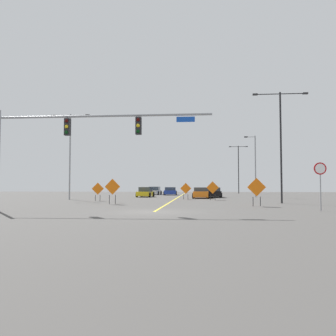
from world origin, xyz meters
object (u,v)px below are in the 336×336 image
(construction_sign_median_far, at_px, (98,190))
(construction_sign_right_shoulder, at_px, (257,188))
(car_black_near, at_px, (214,193))
(street_lamp_far_right, at_px, (281,137))
(car_orange_far, at_px, (201,193))
(car_silver_passing, at_px, (154,191))
(construction_sign_left_lane, at_px, (186,189))
(stop_sign, at_px, (320,177))
(car_yellow_mid, at_px, (145,192))
(construction_sign_right_lane, at_px, (213,188))
(street_lamp_near_right, at_px, (238,166))
(construction_sign_median_near, at_px, (112,188))
(traffic_signal_assembly, at_px, (71,134))
(street_lamp_far_left, at_px, (255,163))
(street_lamp_near_left, at_px, (70,149))
(car_blue_approaching, at_px, (170,191))

(construction_sign_median_far, relative_size, construction_sign_right_shoulder, 0.86)
(car_black_near, bearing_deg, street_lamp_far_right, -70.43)
(car_black_near, relative_size, car_orange_far, 1.16)
(street_lamp_far_right, height_order, construction_sign_right_shoulder, street_lamp_far_right)
(car_silver_passing, height_order, car_black_near, car_silver_passing)
(construction_sign_left_lane, relative_size, car_orange_far, 0.47)
(stop_sign, bearing_deg, car_silver_passing, 112.42)
(car_yellow_mid, bearing_deg, construction_sign_right_lane, -46.87)
(street_lamp_near_right, relative_size, car_black_near, 2.00)
(construction_sign_left_lane, bearing_deg, car_silver_passing, 107.35)
(construction_sign_right_lane, relative_size, construction_sign_median_near, 0.94)
(car_black_near, bearing_deg, construction_sign_right_lane, -93.29)
(stop_sign, bearing_deg, traffic_signal_assembly, -174.13)
(street_lamp_far_right, relative_size, construction_sign_right_lane, 4.92)
(street_lamp_far_left, relative_size, construction_sign_left_lane, 4.44)
(street_lamp_far_left, bearing_deg, car_silver_passing, 142.57)
(street_lamp_near_left, xyz_separation_m, street_lamp_far_left, (21.79, 9.29, -1.16))
(street_lamp_near_right, distance_m, car_orange_far, 26.51)
(stop_sign, distance_m, construction_sign_median_near, 16.08)
(street_lamp_far_right, xyz_separation_m, car_yellow_mid, (-14.43, 15.55, -5.18))
(stop_sign, bearing_deg, street_lamp_near_right, 89.64)
(construction_sign_right_shoulder, height_order, car_yellow_mid, construction_sign_right_shoulder)
(street_lamp_far_left, relative_size, car_blue_approaching, 1.96)
(street_lamp_far_right, bearing_deg, car_silver_passing, 118.48)
(street_lamp_near_left, bearing_deg, traffic_signal_assembly, -69.02)
(traffic_signal_assembly, relative_size, street_lamp_far_right, 1.36)
(street_lamp_far_right, bearing_deg, construction_sign_left_lane, 137.83)
(construction_sign_right_lane, distance_m, construction_sign_median_far, 12.08)
(street_lamp_near_right, xyz_separation_m, street_lamp_near_left, (-22.06, -30.10, 0.26))
(street_lamp_far_left, xyz_separation_m, car_yellow_mid, (-14.66, -0.08, -3.86))
(street_lamp_near_left, height_order, car_yellow_mid, street_lamp_near_left)
(stop_sign, distance_m, street_lamp_far_left, 24.78)
(construction_sign_right_lane, relative_size, construction_sign_right_shoulder, 0.94)
(street_lamp_near_right, distance_m, car_yellow_mid, 26.11)
(construction_sign_median_far, distance_m, car_silver_passing, 23.86)
(construction_sign_median_far, height_order, car_silver_passing, construction_sign_median_far)
(traffic_signal_assembly, xyz_separation_m, construction_sign_right_shoulder, (12.15, 6.05, -3.40))
(traffic_signal_assembly, xyz_separation_m, street_lamp_far_right, (15.06, 10.61, 1.06))
(traffic_signal_assembly, bearing_deg, street_lamp_far_right, 35.15)
(construction_sign_right_shoulder, distance_m, car_yellow_mid, 23.18)
(construction_sign_median_far, distance_m, construction_sign_median_near, 6.59)
(street_lamp_far_right, distance_m, construction_sign_median_near, 15.35)
(street_lamp_far_right, distance_m, construction_sign_right_lane, 9.65)
(traffic_signal_assembly, relative_size, stop_sign, 4.47)
(stop_sign, distance_m, construction_sign_right_shoulder, 5.52)
(car_blue_approaching, bearing_deg, car_black_near, -57.97)
(traffic_signal_assembly, bearing_deg, construction_sign_right_lane, 61.09)
(car_black_near, bearing_deg, construction_sign_left_lane, -116.33)
(street_lamp_near_left, relative_size, car_silver_passing, 2.28)
(street_lamp_far_right, xyz_separation_m, car_blue_approaching, (-11.81, 25.26, -5.19))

